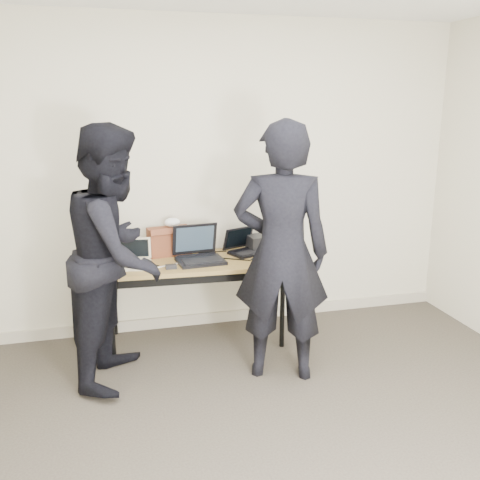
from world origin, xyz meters
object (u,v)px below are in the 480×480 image
object	(u,v)px
laptop_center	(198,253)
person_typist	(281,253)
laptop_right	(244,247)
person_observer	(116,255)
laptop_beige	(134,261)
leather_satchel	(170,241)
equipment_box	(261,242)
desk	(195,267)

from	to	relation	value
laptop_center	person_typist	distance (m)	0.88
laptop_center	laptop_right	size ratio (longest dim) A/B	1.08
laptop_right	person_observer	world-z (taller)	person_observer
laptop_beige	person_typist	bearing A→B (deg)	-27.45
leather_satchel	person_typist	size ratio (longest dim) A/B	0.20
laptop_right	equipment_box	world-z (taller)	laptop_right
laptop_center	equipment_box	world-z (taller)	laptop_center
desk	laptop_right	world-z (taller)	laptop_right
laptop_beige	laptop_right	xyz separation A→B (m)	(0.96, 0.16, 0.01)
desk	laptop_beige	distance (m)	0.51
leather_satchel	person_typist	world-z (taller)	person_typist
equipment_box	person_typist	size ratio (longest dim) A/B	0.12
laptop_beige	person_typist	xyz separation A→B (m)	(1.01, -0.69, 0.19)
laptop_center	person_typist	bearing A→B (deg)	-61.64
person_typist	equipment_box	bearing A→B (deg)	-79.26
equipment_box	person_typist	xyz separation A→B (m)	(-0.12, -0.91, 0.16)
person_typist	laptop_right	bearing A→B (deg)	-68.26
desk	person_typist	bearing A→B (deg)	-51.49
laptop_beige	person_observer	bearing A→B (deg)	-102.62
equipment_box	person_typist	world-z (taller)	person_typist
person_typist	person_observer	size ratio (longest dim) A/B	1.02
laptop_center	laptop_right	bearing A→B (deg)	11.45
laptop_right	desk	bearing A→B (deg)	173.01
laptop_beige	laptop_center	xyz separation A→B (m)	(0.53, 0.03, 0.02)
person_typist	person_observer	bearing A→B (deg)	4.31
laptop_center	leather_satchel	world-z (taller)	laptop_center
person_typist	desk	bearing A→B (deg)	-36.18
desk	laptop_right	distance (m)	0.49
equipment_box	laptop_right	bearing A→B (deg)	-160.25
laptop_center	laptop_right	distance (m)	0.45
desk	person_observer	distance (m)	0.82
desk	person_observer	bearing A→B (deg)	-143.23
laptop_center	person_observer	world-z (taller)	person_observer
person_observer	laptop_center	bearing A→B (deg)	-38.48
laptop_right	person_observer	bearing A→B (deg)	-175.90
laptop_beige	laptop_right	distance (m)	0.97
laptop_center	person_typist	xyz separation A→B (m)	(0.48, -0.72, 0.16)
laptop_beige	leather_satchel	distance (m)	0.42
laptop_center	laptop_right	world-z (taller)	laptop_center
laptop_beige	person_observer	xyz separation A→B (m)	(-0.14, -0.40, 0.17)
laptop_right	person_typist	world-z (taller)	person_typist
laptop_beige	laptop_right	world-z (taller)	laptop_right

